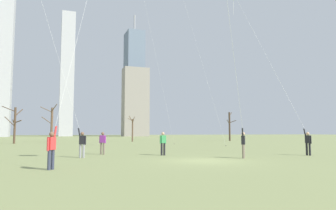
% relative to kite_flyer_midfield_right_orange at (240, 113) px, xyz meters
% --- Properties ---
extents(ground_plane, '(400.00, 400.00, 0.00)m').
position_rel_kite_flyer_midfield_right_orange_xyz_m(ground_plane, '(-2.41, -0.08, -2.74)').
color(ground_plane, '#848E56').
extents(kite_flyer_midfield_right_orange, '(4.45, 4.43, 11.87)m').
position_rel_kite_flyer_midfield_right_orange_xyz_m(kite_flyer_midfield_right_orange, '(0.00, 0.00, 0.00)').
color(kite_flyer_midfield_right_orange, '#726656').
rests_on(kite_flyer_midfield_right_orange, ground).
extents(kite_flyer_midfield_left_white, '(0.49, 9.80, 15.90)m').
position_rel_kite_flyer_midfield_right_orange_xyz_m(kite_flyer_midfield_left_white, '(6.29, 2.63, 0.48)').
color(kite_flyer_midfield_left_white, black).
rests_on(kite_flyer_midfield_left_white, ground).
extents(kite_flyer_foreground_right_red, '(5.52, 6.35, 19.33)m').
position_rel_kite_flyer_midfield_right_orange_xyz_m(kite_flyer_foreground_right_red, '(-9.71, 5.64, 1.74)').
color(kite_flyer_foreground_right_red, gray).
rests_on(kite_flyer_foreground_right_red, ground).
extents(kite_flyer_midfield_center_teal, '(3.00, 6.74, 13.81)m').
position_rel_kite_flyer_midfield_right_orange_xyz_m(kite_flyer_midfield_center_teal, '(-10.18, -0.84, -0.32)').
color(kite_flyer_midfield_center_teal, '#33384C').
rests_on(kite_flyer_midfield_center_teal, ground).
extents(bystander_strolling_midfield, '(0.50, 0.26, 1.62)m').
position_rel_kite_flyer_midfield_right_orange_xyz_m(bystander_strolling_midfield, '(-3.23, 4.70, -1.83)').
color(bystander_strolling_midfield, black).
rests_on(bystander_strolling_midfield, ground).
extents(bystander_far_off_by_trees, '(0.44, 0.35, 1.62)m').
position_rel_kite_flyer_midfield_right_orange_xyz_m(bystander_far_off_by_trees, '(-7.06, 7.01, -1.83)').
color(bystander_far_off_by_trees, '#726656').
rests_on(bystander_far_off_by_trees, ground).
extents(distant_kite_high_overhead_green, '(3.50, 7.26, 23.57)m').
position_rel_kite_flyer_midfield_right_orange_xyz_m(distant_kite_high_overhead_green, '(6.07, 22.37, 16.66)').
color(distant_kite_high_overhead_green, green).
rests_on(distant_kite_high_overhead_green, ground).
extents(bare_tree_leftmost, '(2.58, 1.73, 6.13)m').
position_rel_kite_flyer_midfield_right_orange_xyz_m(bare_tree_leftmost, '(-10.86, 37.68, 0.28)').
color(bare_tree_leftmost, brown).
rests_on(bare_tree_leftmost, ground).
extents(bare_tree_center, '(1.05, 1.26, 4.46)m').
position_rel_kite_flyer_midfield_right_orange_xyz_m(bare_tree_center, '(2.45, 37.37, -0.51)').
color(bare_tree_center, brown).
rests_on(bare_tree_center, ground).
extents(bare_tree_far_right_edge, '(2.86, 2.15, 5.44)m').
position_rel_kite_flyer_midfield_right_orange_xyz_m(bare_tree_far_right_edge, '(-15.81, 33.79, 0.14)').
color(bare_tree_far_right_edge, '#4C3828').
rests_on(bare_tree_far_right_edge, ground).
extents(bare_tree_left_of_center, '(2.54, 2.15, 5.47)m').
position_rel_kite_flyer_midfield_right_orange_xyz_m(bare_tree_left_of_center, '(21.00, 35.72, 0.12)').
color(bare_tree_left_of_center, '#423326').
rests_on(bare_tree_left_of_center, ground).
extents(skyline_mid_tower_right, '(5.64, 11.39, 53.55)m').
position_rel_kite_flyer_midfield_right_orange_xyz_m(skyline_mid_tower_right, '(-5.99, 125.18, 24.04)').
color(skyline_mid_tower_right, '#B2B2B7').
rests_on(skyline_mid_tower_right, ground).
extents(skyline_wide_slab, '(10.60, 6.74, 28.90)m').
position_rel_kite_flyer_midfield_right_orange_xyz_m(skyline_wide_slab, '(21.44, 111.41, 11.71)').
color(skyline_wide_slab, gray).
rests_on(skyline_wide_slab, ground).
extents(skyline_short_annex, '(8.25, 10.68, 59.07)m').
position_rel_kite_flyer_midfield_right_orange_xyz_m(skyline_short_annex, '(24.92, 128.48, 22.42)').
color(skyline_short_annex, slate).
rests_on(skyline_short_annex, ground).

